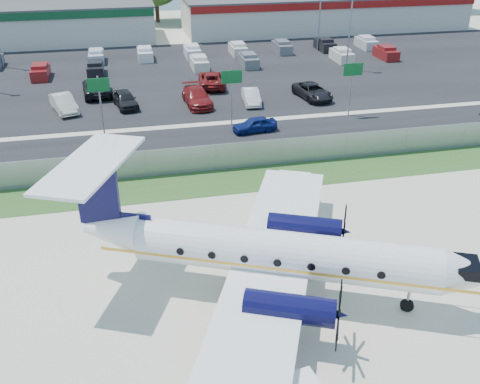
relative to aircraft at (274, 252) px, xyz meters
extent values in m
plane|color=beige|center=(-0.21, 0.60, -2.44)|extent=(170.00, 170.00, 0.00)
cube|color=#2D561E|center=(-0.21, 12.60, -2.43)|extent=(170.00, 4.00, 0.02)
cube|color=black|center=(-0.21, 19.60, -2.43)|extent=(170.00, 8.00, 0.02)
cube|color=black|center=(-0.21, 40.60, -2.43)|extent=(170.00, 32.00, 0.02)
cube|color=gray|center=(-0.21, 14.60, -1.44)|extent=(120.00, 0.02, 1.90)
cube|color=gray|center=(-0.21, 14.60, -0.46)|extent=(120.00, 0.06, 0.06)
cube|color=gray|center=(-0.21, 14.60, -2.39)|extent=(120.00, 0.06, 0.06)
cube|color=silver|center=(25.79, 62.60, 0.06)|extent=(44.00, 12.00, 5.00)
cube|color=maroon|center=(25.79, 56.50, 2.06)|extent=(44.00, 0.20, 1.00)
cylinder|color=gray|center=(-8.21, 23.60, 0.06)|extent=(0.14, 0.14, 5.00)
cube|color=#0C5923|center=(-8.21, 23.45, 1.86)|extent=(1.80, 0.08, 1.10)
cylinder|color=gray|center=(2.79, 23.60, 0.06)|extent=(0.14, 0.14, 5.00)
cube|color=#0C5923|center=(2.79, 23.45, 1.86)|extent=(1.80, 0.08, 1.10)
cylinder|color=gray|center=(13.79, 23.60, 0.06)|extent=(0.14, 0.14, 5.00)
cube|color=#0C5923|center=(13.79, 23.45, 1.86)|extent=(1.80, 0.08, 1.10)
cylinder|color=gray|center=(19.79, 38.60, 2.06)|extent=(0.18, 0.18, 9.00)
cylinder|color=gray|center=(19.79, 48.60, 2.06)|extent=(0.18, 0.18, 9.00)
cylinder|color=white|center=(0.41, -0.18, 0.00)|extent=(13.84, 7.74, 2.16)
cone|color=white|center=(8.03, -3.58, 0.00)|extent=(3.16, 2.99, 2.16)
cone|color=white|center=(-7.41, 3.30, 0.23)|extent=(3.57, 3.17, 2.16)
cube|color=black|center=(7.83, -3.48, 0.40)|extent=(1.53, 1.76, 0.51)
cube|color=white|center=(-0.11, 0.05, -0.63)|extent=(11.44, 19.73, 0.25)
cylinder|color=#090832|center=(-0.30, -3.47, -0.46)|extent=(4.03, 2.71, 1.25)
cylinder|color=#090832|center=(2.37, 2.55, -0.46)|extent=(4.03, 2.71, 1.25)
cube|color=#090832|center=(-7.93, 3.53, 2.16)|extent=(2.05, 1.06, 3.29)
cube|color=white|center=(-8.04, 3.58, 3.80)|extent=(5.35, 7.54, 0.16)
cylinder|color=gray|center=(5.80, -2.58, -1.70)|extent=(0.14, 0.14, 1.48)
cylinder|color=black|center=(5.80, -2.58, -2.12)|extent=(0.66, 0.45, 0.64)
cylinder|color=black|center=(-1.44, -2.96, -2.08)|extent=(0.85, 0.71, 0.73)
cylinder|color=black|center=(1.23, 3.05, -2.08)|extent=(0.85, 0.71, 0.73)
cube|color=black|center=(-0.33, -6.90, -1.25)|extent=(0.38, 1.19, 0.43)
cube|color=gray|center=(-1.09, 0.72, -2.04)|extent=(1.93, 1.36, 0.11)
cube|color=gray|center=(-1.92, 0.87, -1.78)|extent=(0.26, 1.06, 0.53)
cube|color=gray|center=(-0.26, 0.57, -1.78)|extent=(0.26, 1.06, 0.53)
cylinder|color=black|center=(-1.78, 0.35, -2.28)|extent=(0.33, 0.16, 0.32)
cylinder|color=black|center=(-1.61, 1.31, -2.28)|extent=(0.33, 0.16, 0.32)
cylinder|color=black|center=(-0.56, 0.13, -2.28)|extent=(0.33, 0.16, 0.32)
cylinder|color=black|center=(-0.39, 1.09, -2.28)|extent=(0.33, 0.16, 0.32)
cone|color=red|center=(8.10, -1.57, -2.15)|extent=(0.39, 0.39, 0.59)
cube|color=red|center=(8.10, -1.57, -2.42)|extent=(0.41, 0.41, 0.03)
cone|color=red|center=(-2.43, 4.98, -2.20)|extent=(0.32, 0.32, 0.47)
cube|color=red|center=(-2.43, 4.98, -2.43)|extent=(0.33, 0.33, 0.03)
imported|color=navy|center=(4.33, 21.40, -2.44)|extent=(3.97, 1.99, 1.30)
imported|color=beige|center=(-11.87, 30.31, -2.44)|extent=(3.08, 5.15, 1.60)
imported|color=black|center=(-6.22, 30.36, -2.44)|extent=(2.72, 4.86, 1.56)
imported|color=maroon|center=(0.60, 29.50, -2.44)|extent=(2.62, 5.75, 1.63)
imported|color=silver|center=(5.82, 28.82, -2.44)|extent=(1.88, 4.36, 1.40)
imported|color=black|center=(12.20, 29.04, -2.44)|extent=(3.24, 5.62, 1.47)
imported|color=black|center=(-8.93, 34.92, -2.44)|extent=(3.18, 6.09, 1.64)
imported|color=maroon|center=(2.98, 35.19, -2.44)|extent=(3.48, 6.23, 1.64)
camera|label=1|loc=(-6.12, -20.15, 14.32)|focal=40.00mm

